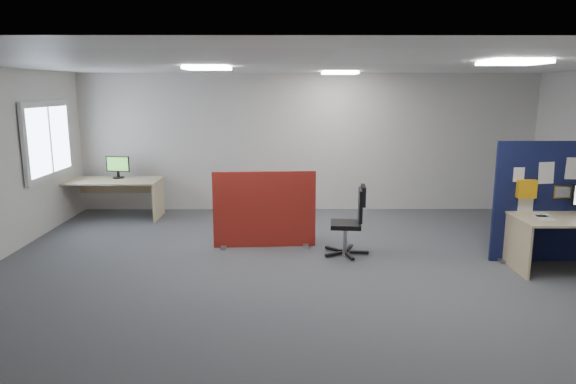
{
  "coord_description": "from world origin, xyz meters",
  "views": [
    {
      "loc": [
        -0.44,
        -6.64,
        2.39
      ],
      "look_at": [
        -0.41,
        0.28,
        1.0
      ],
      "focal_mm": 32.0,
      "sensor_mm": 36.0,
      "label": 1
    }
  ],
  "objects_px": {
    "navy_divider": "(566,202)",
    "second_desk": "(114,188)",
    "monitor_second": "(118,166)",
    "office_chair": "(353,216)",
    "red_divider": "(264,210)"
  },
  "relations": [
    {
      "from": "navy_divider",
      "to": "office_chair",
      "type": "relative_size",
      "value": 2.03
    },
    {
      "from": "second_desk",
      "to": "monitor_second",
      "type": "xyz_separation_m",
      "value": [
        0.05,
        0.14,
        0.4
      ]
    },
    {
      "from": "monitor_second",
      "to": "office_chair",
      "type": "xyz_separation_m",
      "value": [
        4.16,
        -2.41,
        -0.38
      ]
    },
    {
      "from": "navy_divider",
      "to": "monitor_second",
      "type": "distance_m",
      "value": 7.58
    },
    {
      "from": "red_divider",
      "to": "monitor_second",
      "type": "relative_size",
      "value": 3.39
    },
    {
      "from": "navy_divider",
      "to": "second_desk",
      "type": "xyz_separation_m",
      "value": [
        -7.14,
        2.55,
        -0.29
      ]
    },
    {
      "from": "navy_divider",
      "to": "monitor_second",
      "type": "bearing_deg",
      "value": 159.22
    },
    {
      "from": "second_desk",
      "to": "monitor_second",
      "type": "height_order",
      "value": "monitor_second"
    },
    {
      "from": "navy_divider",
      "to": "monitor_second",
      "type": "relative_size",
      "value": 4.46
    },
    {
      "from": "navy_divider",
      "to": "red_divider",
      "type": "relative_size",
      "value": 1.32
    },
    {
      "from": "red_divider",
      "to": "monitor_second",
      "type": "height_order",
      "value": "red_divider"
    },
    {
      "from": "second_desk",
      "to": "monitor_second",
      "type": "distance_m",
      "value": 0.43
    },
    {
      "from": "monitor_second",
      "to": "office_chair",
      "type": "bearing_deg",
      "value": -19.01
    },
    {
      "from": "second_desk",
      "to": "office_chair",
      "type": "distance_m",
      "value": 4.79
    },
    {
      "from": "monitor_second",
      "to": "office_chair",
      "type": "distance_m",
      "value": 4.82
    }
  ]
}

